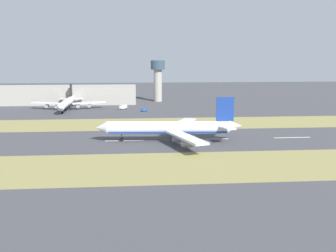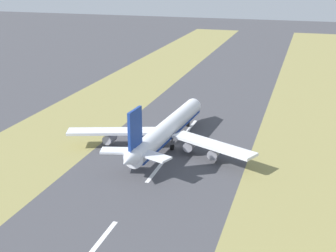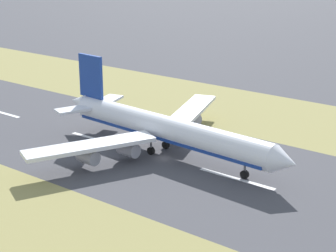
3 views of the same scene
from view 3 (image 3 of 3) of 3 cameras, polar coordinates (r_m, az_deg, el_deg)
ground_plane at (r=129.16m, az=-0.42°, el=-3.29°), size 800.00×800.00×0.00m
grass_median_west at (r=165.13m, az=9.14°, el=1.35°), size 40.00×600.00×0.01m
grass_median_east at (r=100.73m, az=-16.51°, el=-10.72°), size 40.00×600.00×0.01m
centreline_dash_mid at (r=141.94m, az=-7.08°, el=-1.40°), size 1.20×18.00×0.01m
centreline_dash_far at (r=119.29m, az=6.97°, el=-5.33°), size 1.20×18.00×0.01m
airplane_main_jet at (r=130.58m, az=-0.63°, el=-0.24°), size 64.00×67.22×20.20m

